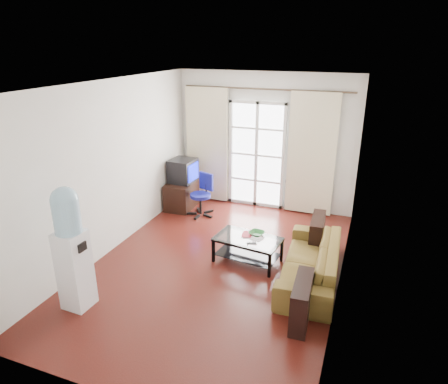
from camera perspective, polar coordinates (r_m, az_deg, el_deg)
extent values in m
plane|color=#521B13|center=(6.23, -1.03, -10.40)|extent=(5.20, 5.20, 0.00)
plane|color=white|center=(5.36, -1.22, 15.16)|extent=(5.20, 5.20, 0.00)
cube|color=white|center=(8.02, 5.87, 7.16)|extent=(3.60, 0.02, 2.70)
cube|color=white|center=(3.60, -17.05, -11.59)|extent=(3.60, 0.02, 2.70)
cube|color=white|center=(6.51, -16.02, 3.22)|extent=(0.02, 5.20, 2.70)
cube|color=white|center=(5.29, 17.30, -0.96)|extent=(0.02, 5.20, 2.70)
cube|color=white|center=(8.09, 4.69, 5.31)|extent=(1.01, 0.02, 2.04)
cube|color=white|center=(8.07, 4.65, 5.27)|extent=(1.16, 0.06, 2.15)
cylinder|color=#4C3F2D|center=(7.75, 5.95, 14.42)|extent=(3.30, 0.04, 0.04)
cube|color=beige|center=(8.33, -2.43, 6.70)|extent=(0.90, 0.07, 2.35)
cube|color=beige|center=(7.76, 12.39, 5.18)|extent=(0.90, 0.07, 2.35)
cube|color=#9C9C9F|center=(8.07, 10.90, -0.62)|extent=(0.64, 0.12, 0.64)
imported|color=brown|center=(5.90, 12.25, -9.70)|extent=(1.99, 0.96, 0.56)
cube|color=silver|center=(6.14, 3.43, -6.66)|extent=(1.05, 0.69, 0.01)
cube|color=black|center=(6.27, 3.37, -8.88)|extent=(0.99, 0.62, 0.01)
cube|color=black|center=(6.22, -1.54, -8.31)|extent=(0.04, 0.04, 0.40)
cube|color=black|center=(5.88, 6.52, -10.34)|extent=(0.04, 0.04, 0.40)
cube|color=black|center=(6.62, 0.63, -6.43)|extent=(0.04, 0.04, 0.40)
cube|color=black|center=(6.29, 8.25, -8.19)|extent=(0.04, 0.04, 0.40)
imported|color=#328A3A|center=(6.23, 4.70, -5.92)|extent=(0.32, 0.32, 0.06)
imported|color=#9C3513|center=(6.24, 2.61, -6.02)|extent=(0.22, 0.26, 0.02)
cube|color=black|center=(5.99, 3.98, -7.29)|extent=(0.16, 0.09, 0.02)
cube|color=black|center=(8.21, -6.08, -0.41)|extent=(0.54, 0.78, 0.55)
cube|color=black|center=(8.08, -5.90, 3.07)|extent=(0.49, 0.53, 0.46)
cube|color=#0C19E5|center=(7.97, -4.42, 2.86)|extent=(0.04, 0.40, 0.34)
cube|color=black|center=(8.18, -7.13, 3.24)|extent=(0.16, 0.35, 0.30)
cylinder|color=black|center=(7.84, -3.36, -1.87)|extent=(0.05, 0.05, 0.42)
cylinder|color=navy|center=(7.77, -3.39, -0.51)|extent=(0.40, 0.40, 0.06)
cube|color=navy|center=(7.81, -2.55, 1.54)|extent=(0.32, 0.14, 0.34)
cube|color=white|center=(5.45, -20.54, -10.36)|extent=(0.35, 0.35, 1.05)
cylinder|color=#8FC1DD|center=(5.12, -21.56, -3.24)|extent=(0.32, 0.32, 0.42)
sphere|color=#8FC1DD|center=(5.05, -21.88, -1.05)|extent=(0.32, 0.32, 0.32)
cube|color=black|center=(5.17, -19.67, -7.39)|extent=(0.05, 0.13, 0.11)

